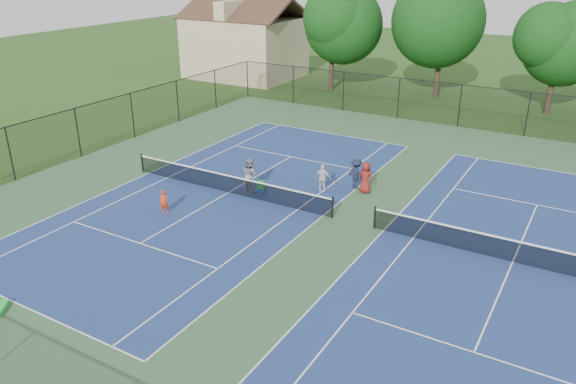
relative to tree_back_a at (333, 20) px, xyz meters
The scene contains 16 objects.
ground 27.95m from the tree_back_a, 61.56° to the right, with size 140.00×140.00×0.00m, color #234716.
court_pad 27.95m from the tree_back_a, 61.56° to the right, with size 36.00×36.00×0.01m, color #335B36.
tennis_court_left 25.44m from the tree_back_a, 75.96° to the right, with size 12.00×23.83×1.07m.
tennis_court_right 31.80m from the tree_back_a, 50.19° to the right, with size 12.00×23.83×1.07m.
perimeter_fence 27.65m from the tree_back_a, 61.56° to the right, with size 36.08×36.08×3.02m.
tree_back_a is the anchor object (origin of this frame).
tree_back_b 9.24m from the tree_back_a, 12.53° to the left, with size 7.60×7.60×10.03m.
tree_back_c 18.04m from the tree_back_a, ahead, with size 6.00×6.00×8.40m.
clapboard_house 10.47m from the tree_back_a, behind, with size 10.80×8.10×7.65m.
child_player 28.46m from the tree_back_a, 80.07° to the right, with size 0.41×0.27×1.13m, color #EE380F.
instructor 24.73m from the tree_back_a, 73.59° to the right, with size 0.87×0.67×1.78m, color gray.
bystander_a 24.28m from the tree_back_a, 64.71° to the right, with size 0.88×0.37×1.50m, color silver.
bystander_b 23.69m from the tree_back_a, 60.42° to the right, with size 1.04×0.60×1.61m, color #161D32.
bystander_c 24.27m from the tree_back_a, 59.42° to the right, with size 0.80×0.52×1.64m, color maroon.
ball_crate 25.09m from the tree_back_a, 72.07° to the right, with size 0.39×0.31×0.28m, color navy.
ball_hopper 25.01m from the tree_back_a, 72.07° to the right, with size 0.34×0.28×0.39m, color green.
Camera 1 is at (9.11, -21.41, 11.40)m, focal length 35.00 mm.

